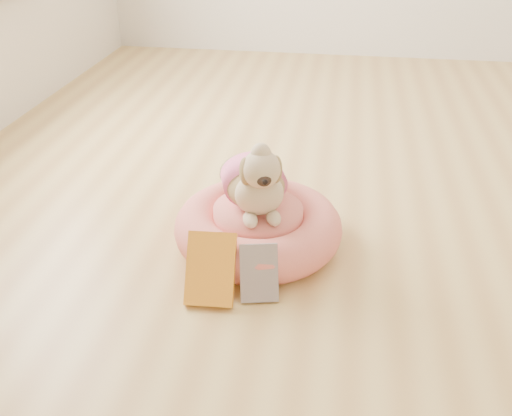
# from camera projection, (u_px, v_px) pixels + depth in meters

# --- Properties ---
(floor) EXTENTS (4.50, 4.50, 0.00)m
(floor) POSITION_uv_depth(u_px,v_px,m) (387.00, 201.00, 2.37)
(floor) COLOR tan
(floor) RESTS_ON ground
(pet_bed) EXTENTS (0.60, 0.60, 0.15)m
(pet_bed) POSITION_uv_depth(u_px,v_px,m) (258.00, 227.00, 2.05)
(pet_bed) COLOR #DF5E57
(pet_bed) RESTS_ON floor
(dog) EXTENTS (0.38, 0.46, 0.29)m
(dog) POSITION_uv_depth(u_px,v_px,m) (256.00, 168.00, 1.95)
(dog) COLOR brown
(dog) RESTS_ON pet_bed
(book_yellow) EXTENTS (0.16, 0.17, 0.20)m
(book_yellow) POSITION_uv_depth(u_px,v_px,m) (211.00, 269.00, 1.78)
(book_yellow) COLOR yellow
(book_yellow) RESTS_ON floor
(book_white) EXTENTS (0.14, 0.12, 0.17)m
(book_white) POSITION_uv_depth(u_px,v_px,m) (259.00, 273.00, 1.79)
(book_white) COLOR white
(book_white) RESTS_ON floor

